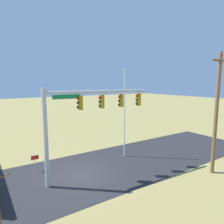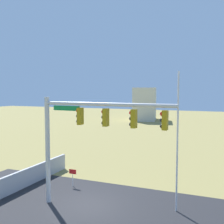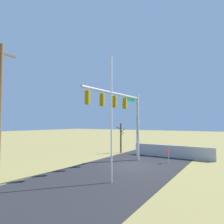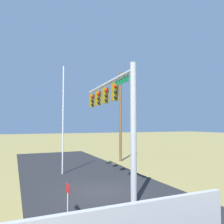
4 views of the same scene
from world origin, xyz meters
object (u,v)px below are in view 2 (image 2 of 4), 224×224
object	(u,v)px
distant_building	(145,104)
signal_mast	(85,128)
open_sign	(73,174)
flagpole	(177,142)

from	to	relation	value
distant_building	signal_mast	bearing A→B (deg)	180.00
signal_mast	open_sign	xyz separation A→B (m)	(2.72, -3.15, -3.80)
signal_mast	flagpole	bearing A→B (deg)	-158.81
signal_mast	flagpole	xyz separation A→B (m)	(-4.79, -1.86, -0.77)
flagpole	distant_building	distance (m)	48.28
signal_mast	open_sign	world-z (taller)	signal_mast
open_sign	distant_building	bearing A→B (deg)	-80.26
signal_mast	distant_building	bearing A→B (deg)	-77.73
open_sign	flagpole	bearing A→B (deg)	170.28
flagpole	open_sign	bearing A→B (deg)	-9.72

